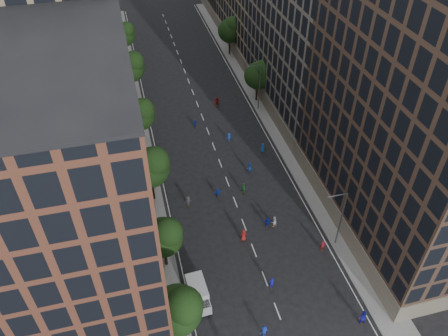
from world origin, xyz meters
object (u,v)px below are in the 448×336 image
Objects in this scene: streetlamp_far at (258,85)px; skater_2 at (362,317)px; streetlamp_near at (340,216)px; skater_1 at (272,283)px; cargo_van at (198,294)px.

streetlamp_far reaches higher than skater_2.
streetlamp_near is at bearing -87.91° from skater_2.
streetlamp_far is 5.16× the size of skater_1.
streetlamp_near is 1.00× the size of streetlamp_far.
streetlamp_far is 4.65× the size of skater_2.
skater_1 is at bearing -156.72° from streetlamp_near.
skater_2 is at bearing -25.84° from cargo_van.
streetlamp_near reaches higher than skater_2.
streetlamp_near and streetlamp_far have the same top height.
streetlamp_near is 19.53m from cargo_van.
skater_2 is at bearing 146.47° from skater_1.
streetlamp_far is at bearing -99.39° from skater_1.
streetlamp_near is 1.93× the size of cargo_van.
streetlamp_near reaches higher than cargo_van.
skater_2 is (8.18, -6.68, 0.10)m from skater_1.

